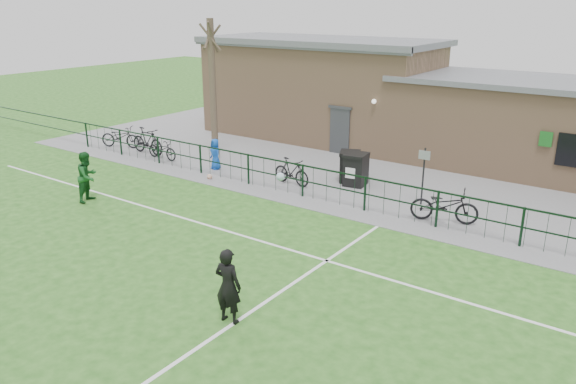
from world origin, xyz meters
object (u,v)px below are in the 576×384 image
Objects in this scene: wheelie_bin_left at (356,170)px; bicycle_c at (162,149)px; bicycle_d at (292,172)px; bare_tree at (213,89)px; outfield_player at (88,177)px; bicycle_e at (444,205)px; sign_post at (423,177)px; ball_ground at (210,177)px; wheelie_bin_right at (350,167)px; spectator_child at (215,154)px; bicycle_b at (147,141)px; bicycle_a at (120,137)px.

wheelie_bin_left is 8.97m from bicycle_c.
bicycle_d is (-2.02, -1.37, -0.06)m from wheelie_bin_left.
bare_tree reaches higher than outfield_player.
bicycle_c is at bearing 73.15° from bicycle_e.
ball_ground is (-7.97, -2.06, -0.91)m from sign_post.
outfield_player is at bearing -155.99° from wheelie_bin_right.
wheelie_bin_right is at bearing 40.29° from spectator_child.
wheelie_bin_right is 0.55× the size of sign_post.
outfield_player is (-10.89, -5.23, 0.31)m from bicycle_e.
bare_tree is 3.00× the size of sign_post.
spectator_child is at bearing -174.20° from sign_post.
spectator_child is 0.73× the size of outfield_player.
bicycle_c is (-11.71, -1.09, -0.54)m from sign_post.
spectator_child is at bearing -87.70° from bicycle_b.
outfield_player is at bearing -84.97° from bare_tree.
bicycle_c is at bearing -178.20° from wheelie_bin_left.
bicycle_b is 4.19m from spectator_child.
outfield_player is (0.63, -7.19, -2.11)m from bare_tree.
outfield_player reaches higher than spectator_child.
sign_post is 11.58m from outfield_player.
bicycle_b reaches higher than bicycle_a.
spectator_child is (2.99, 0.21, 0.19)m from bicycle_c.
sign_post reaches higher than outfield_player.
bare_tree is 3.91m from bicycle_b.
bicycle_b is at bearing -176.11° from sign_post.
bicycle_c is at bearing 165.48° from ball_ground.
sign_post is at bearing 27.81° from spectator_child.
ball_ground is (-3.04, -1.29, -0.43)m from bicycle_d.
bicycle_e is (4.55, -2.02, 0.00)m from wheelie_bin_right.
sign_post is (2.90, -0.60, 0.43)m from wheelie_bin_left.
wheelie_bin_right is 3.48m from sign_post.
bicycle_a is 0.96× the size of bicycle_b.
sign_post is 1.02× the size of bicycle_a.
spectator_child is (4.19, -0.01, 0.03)m from bicycle_b.
wheelie_bin_right is (6.98, 0.06, -2.43)m from bare_tree.
bicycle_a is 1.13× the size of bicycle_c.
bicycle_d is (-1.59, -1.66, -0.04)m from wheelie_bin_right.
spectator_child is at bearing -112.60° from bicycle_a.
bicycle_a is 7.10m from ball_ground.
bare_tree reaches higher than wheelie_bin_right.
sign_post is 0.95× the size of bicycle_e.
bare_tree is 4.66× the size of spectator_child.
bare_tree is at bearing 128.95° from ball_ground.
bicycle_e is at bearing -48.77° from wheelie_bin_right.
bicycle_c is at bearing -126.02° from bare_tree.
bicycle_e is (6.14, -0.36, 0.04)m from bicycle_d.
bare_tree is at bearing -54.19° from bicycle_b.
wheelie_bin_left is at bearing 27.72° from ball_ground.
bicycle_a is at bearing -160.63° from bare_tree.
outfield_player is at bearing 98.96° from bicycle_e.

